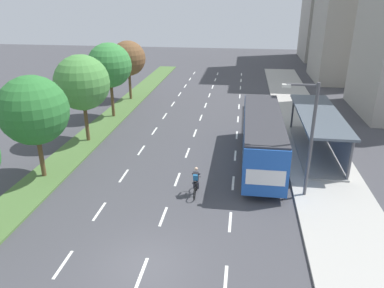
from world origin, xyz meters
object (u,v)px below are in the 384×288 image
bus_shelter (321,128)px  median_tree_fifth (128,58)px  median_tree_third (82,83)px  median_tree_second (33,111)px  median_tree_fourth (110,65)px  cyclist (196,182)px  bus (262,134)px  streetlight (309,133)px

bus_shelter → median_tree_fifth: median_tree_fifth is taller
median_tree_third → median_tree_second: bearing=-93.0°
median_tree_fourth → cyclist: bearing=-54.3°
median_tree_fourth → median_tree_fifth: 6.28m
cyclist → median_tree_third: median_tree_third is taller
median_tree_second → median_tree_third: bearing=87.0°
median_tree_third → bus_shelter: bearing=1.0°
bus_shelter → bus: bearing=-151.4°
median_tree_second → median_tree_fourth: (0.22, 12.54, 0.47)m
cyclist → median_tree_second: median_tree_second is taller
median_tree_fourth → streetlight: size_ratio=1.04×
streetlight → cyclist: bearing=-173.9°
cyclist → median_tree_third: 12.51m
bus_shelter → cyclist: bus_shelter is taller
bus_shelter → bus: 4.88m
bus → streetlight: streetlight is taller
bus_shelter → median_tree_second: bearing=-159.9°
cyclist → median_tree_fourth: size_ratio=0.27×
bus_shelter → median_tree_fourth: median_tree_fourth is taller
median_tree_fourth → bus: bearing=-31.6°
cyclist → median_tree_fourth: (-9.62, 13.39, 4.10)m
cyclist → median_tree_fifth: median_tree_fifth is taller
bus → median_tree_second: 14.53m
bus → median_tree_third: 13.78m
bus → median_tree_second: median_tree_second is taller
streetlight → median_tree_fourth: bearing=140.8°
cyclist → median_tree_third: (-9.52, 7.12, 3.91)m
median_tree_fifth → median_tree_third: bearing=-88.6°
bus_shelter → median_tree_fifth: 21.90m
bus → median_tree_fourth: bearing=148.4°
median_tree_second → bus: bearing=17.2°
median_tree_fifth → streetlight: 24.76m
median_tree_second → streetlight: (15.87, -0.21, -0.53)m
median_tree_second → bus_shelter: bearing=20.1°
median_tree_third → median_tree_fifth: size_ratio=1.06×
median_tree_fifth → streetlight: streetlight is taller
bus → median_tree_fifth: median_tree_fifth is taller
median_tree_fifth → streetlight: (15.86, -19.01, -0.64)m
bus → streetlight: bearing=-64.0°
median_tree_third → median_tree_fifth: 12.54m
median_tree_second → median_tree_fifth: median_tree_second is taller
cyclist → streetlight: streetlight is taller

